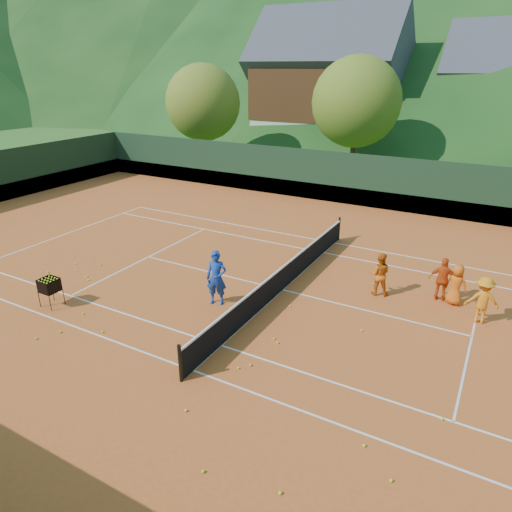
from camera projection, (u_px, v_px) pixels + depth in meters
The scene contains 36 objects.
ground at pixel (282, 290), 16.71m from camera, with size 400.00×400.00×0.00m, color #2A531A.
clay_court at pixel (282, 290), 16.70m from camera, with size 40.00×24.00×0.02m, color #B8501D.
coach at pixel (216, 278), 15.40m from camera, with size 0.70×0.46×1.93m, color #173895.
student_a at pixel (379, 274), 16.11m from camera, with size 0.77×0.60×1.58m, color #D46212.
student_b at pixel (443, 279), 15.69m from camera, with size 0.92×0.38×1.58m, color #D04B12.
student_c at pixel (456, 285), 15.46m from camera, with size 0.71×0.46×1.45m, color #D85F13.
student_d at pixel (483, 300), 14.32m from camera, with size 1.01×0.58×1.57m, color orange.
tennis_ball_0 at pixel (36, 338), 13.67m from camera, with size 0.07×0.07×0.07m, color #CEF028.
tennis_ball_1 at pixel (274, 339), 13.66m from camera, with size 0.07×0.07×0.07m, color #CEF028.
tennis_ball_2 at pixel (203, 471), 9.18m from camera, with size 0.07×0.07×0.07m, color #CEF028.
tennis_ball_3 at pixel (250, 365), 12.45m from camera, with size 0.07×0.07×0.07m, color #CEF028.
tennis_ball_4 at pixel (248, 318), 14.75m from camera, with size 0.07×0.07×0.07m, color #CEF028.
tennis_ball_5 at pixel (362, 330), 14.07m from camera, with size 0.07×0.07×0.07m, color #CEF028.
tennis_ball_6 at pixel (442, 419), 10.55m from camera, with size 0.07×0.07×0.07m, color #CEF028.
tennis_ball_7 at pixel (238, 368), 12.33m from camera, with size 0.07×0.07×0.07m, color #CEF028.
tennis_ball_8 at pixel (60, 332), 14.00m from camera, with size 0.07×0.07×0.07m, color #CEF028.
tennis_ball_10 at pixel (101, 265), 18.74m from camera, with size 0.07×0.07×0.07m, color #CEF028.
tennis_ball_12 at pixel (83, 314), 15.03m from camera, with size 0.07×0.07×0.07m, color #CEF028.
tennis_ball_13 at pixel (89, 280), 17.42m from camera, with size 0.07×0.07×0.07m, color #CEF028.
tennis_ball_14 at pixel (391, 481), 8.98m from camera, with size 0.07×0.07×0.07m, color #CEF028.
tennis_ball_16 at pixel (87, 276), 17.70m from camera, with size 0.07×0.07×0.07m, color #CEF028.
tennis_ball_17 at pixel (48, 272), 18.04m from camera, with size 0.07×0.07×0.07m, color #CEF028.
tennis_ball_19 at pixel (103, 332), 14.01m from camera, with size 0.07×0.07×0.07m, color #CEF028.
tennis_ball_20 at pixel (278, 343), 13.44m from camera, with size 0.07×0.07×0.07m, color #CEF028.
tennis_ball_21 at pixel (76, 264), 18.83m from camera, with size 0.07×0.07×0.07m, color #CEF028.
tennis_ball_22 at pixel (280, 493), 8.72m from camera, with size 0.07×0.07×0.07m, color #CEF028.
tennis_ball_23 at pixel (186, 410), 10.81m from camera, with size 0.07×0.07×0.07m, color #CEF028.
tennis_ball_24 at pixel (364, 446), 9.81m from camera, with size 0.07×0.07×0.07m, color #CEF028.
tennis_ball_25 at pixel (290, 306), 15.49m from camera, with size 0.07×0.07×0.07m, color #CEF028.
court_lines at pixel (282, 290), 16.70m from camera, with size 23.83×11.03×0.00m.
tennis_net at pixel (283, 277), 16.51m from camera, with size 0.10×12.07×1.10m.
perimeter_fence at pixel (283, 259), 16.22m from camera, with size 40.40×24.24×3.00m.
ball_hopper at pixel (49, 286), 15.33m from camera, with size 0.57×0.57×1.00m.
chalet_left at pixel (328, 88), 43.20m from camera, with size 13.80×9.93×12.92m.
tree_a at pixel (203, 103), 36.52m from camera, with size 6.00×6.00×7.88m.
tree_b at pixel (357, 102), 32.62m from camera, with size 6.40×6.40×8.40m.
Camera 1 is at (6.42, -13.51, 7.61)m, focal length 32.00 mm.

